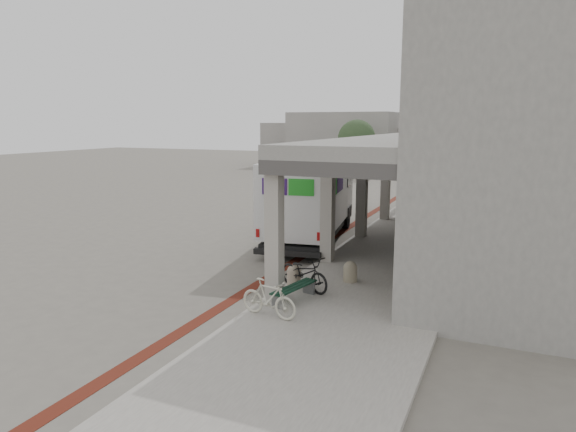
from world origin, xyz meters
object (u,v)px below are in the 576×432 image
at_px(bench, 294,290).
at_px(bicycle_black, 304,273).
at_px(bicycle_cream, 269,298).
at_px(utility_cabinet, 409,238).
at_px(fedex_truck, 311,197).

relative_size(bench, bicycle_black, 0.93).
height_order(bench, bicycle_cream, bicycle_cream).
bearing_deg(bicycle_cream, utility_cabinet, -4.53).
relative_size(bicycle_black, bicycle_cream, 1.19).
bearing_deg(fedex_truck, bicycle_black, -79.29).
relative_size(bench, bicycle_cream, 1.11).
height_order(utility_cabinet, bicycle_cream, utility_cabinet).
distance_m(fedex_truck, utility_cabinet, 4.24).
bearing_deg(utility_cabinet, bench, -101.81).
relative_size(utility_cabinet, bicycle_cream, 0.66).
bearing_deg(bicycle_black, bicycle_cream, -155.50).
bearing_deg(fedex_truck, bench, -80.93).
bearing_deg(fedex_truck, utility_cabinet, -20.84).
bearing_deg(bicycle_cream, fedex_truck, 23.94).
height_order(utility_cabinet, bicycle_black, utility_cabinet).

